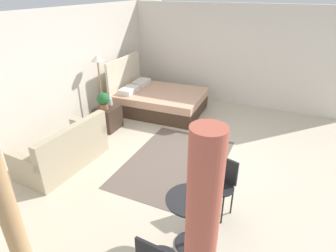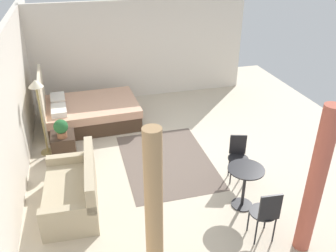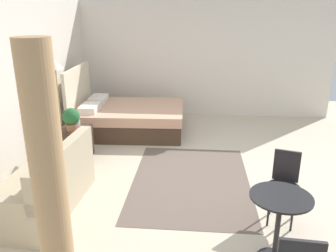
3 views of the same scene
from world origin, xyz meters
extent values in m
cube|color=beige|center=(0.00, 0.00, -0.01)|extent=(9.26, 8.69, 0.02)
cube|color=silver|center=(0.00, 2.84, 1.27)|extent=(9.26, 0.12, 2.55)
cube|color=silver|center=(3.13, 0.00, 1.27)|extent=(0.12, 5.69, 2.55)
cube|color=#66564C|center=(-0.27, 0.18, 0.00)|extent=(2.37, 1.67, 0.01)
cube|color=#473323|center=(1.76, 1.44, 0.17)|extent=(1.59, 2.08, 0.34)
cube|color=tan|center=(1.76, 1.44, 0.43)|extent=(1.63, 2.12, 0.18)
cube|color=beige|center=(1.72, 2.48, 0.65)|extent=(1.58, 0.12, 1.31)
cube|color=white|center=(1.40, 2.16, 0.58)|extent=(0.56, 0.34, 0.12)
cube|color=white|center=(2.07, 2.18, 0.58)|extent=(0.56, 0.34, 0.12)
cube|color=tan|center=(-1.14, 2.01, 0.20)|extent=(1.59, 0.90, 0.40)
cube|color=tan|center=(-1.16, 1.68, 0.62)|extent=(1.55, 0.22, 0.44)
cube|color=tan|center=(-0.44, 1.98, 0.47)|extent=(0.18, 0.82, 0.15)
cube|color=tan|center=(-1.84, 2.05, 0.47)|extent=(0.18, 0.82, 0.15)
cube|color=#38281E|center=(0.38, 2.10, 0.26)|extent=(0.52, 0.45, 0.52)
cylinder|color=#935B3D|center=(0.28, 2.10, 0.58)|extent=(0.19, 0.19, 0.11)
sphere|color=#235B2D|center=(0.28, 2.10, 0.75)|extent=(0.27, 0.27, 0.27)
cylinder|color=silver|center=(0.50, 2.10, 0.61)|extent=(0.12, 0.12, 0.16)
cylinder|color=#99844C|center=(0.67, 2.45, 0.01)|extent=(0.28, 0.28, 0.02)
cylinder|color=#99844C|center=(0.67, 2.45, 0.73)|extent=(0.04, 0.04, 1.42)
cone|color=beige|center=(0.67, 2.45, 1.51)|extent=(0.28, 0.28, 0.14)
cylinder|color=black|center=(-1.86, -0.67, 0.01)|extent=(0.35, 0.35, 0.02)
cylinder|color=black|center=(-1.86, -0.67, 0.35)|extent=(0.05, 0.05, 0.71)
cylinder|color=black|center=(-1.86, -0.67, 0.72)|extent=(0.58, 0.58, 0.02)
cylinder|color=black|center=(-1.28, -0.72, 0.22)|extent=(0.02, 0.02, 0.45)
cylinder|color=black|center=(-1.35, -0.96, 0.22)|extent=(0.02, 0.02, 0.45)
cylinder|color=black|center=(-1.03, -0.79, 0.22)|extent=(0.02, 0.02, 0.45)
cylinder|color=black|center=(-1.11, -1.03, 0.22)|extent=(0.02, 0.02, 0.45)
cylinder|color=black|center=(-1.19, -0.87, 0.46)|extent=(0.45, 0.45, 0.02)
cube|color=black|center=(-1.04, -0.92, 0.65)|extent=(0.11, 0.29, 0.37)
camera|label=1|loc=(-4.22, -1.46, 2.91)|focal=29.81mm
camera|label=2|loc=(-5.96, 1.69, 3.91)|focal=38.17mm
camera|label=3|loc=(-4.70, 0.12, 2.35)|focal=36.51mm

